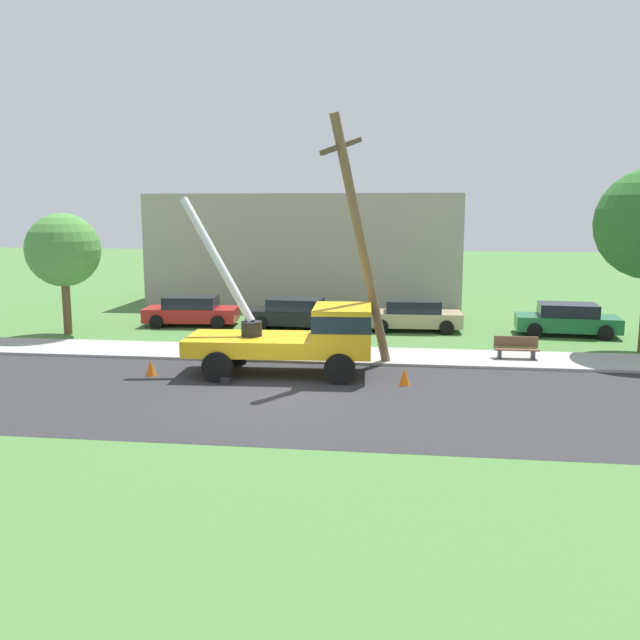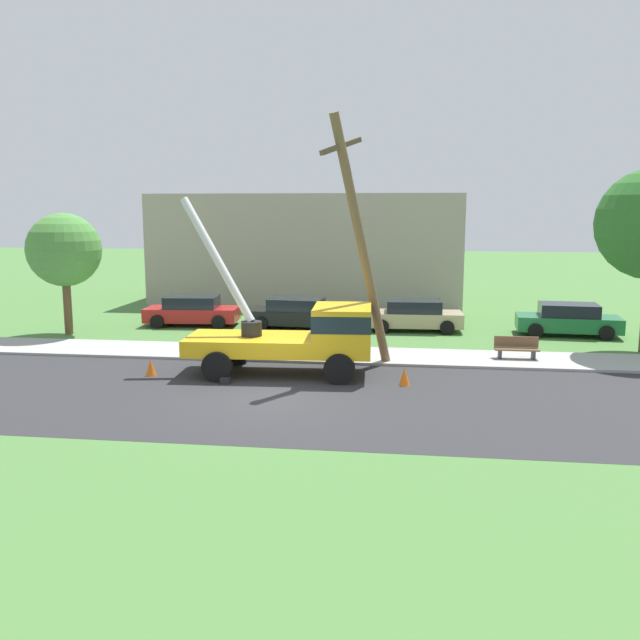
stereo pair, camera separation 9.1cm
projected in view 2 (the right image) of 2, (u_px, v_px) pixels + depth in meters
name	position (u px, v px, depth m)	size (l,w,h in m)	color
ground_plane	(323.00, 327.00, 31.91)	(120.00, 120.00, 0.00)	#477538
road_asphalt	(272.00, 396.00, 20.17)	(80.00, 8.72, 0.01)	#2B2B2D
sidewalk_strip	(302.00, 354.00, 25.82)	(80.00, 2.84, 0.10)	#9E9E99
utility_truck	(304.00, 333.00, 22.63)	(6.89, 3.21, 5.98)	gold
leaning_utility_pole	(361.00, 242.00, 22.88)	(2.39, 2.72, 8.69)	brown
traffic_cone_ahead	(404.00, 377.00, 21.39)	(0.36, 0.36, 0.56)	orange
traffic_cone_behind	(151.00, 367.00, 22.65)	(0.36, 0.36, 0.56)	orange
parked_sedan_red	(192.00, 311.00, 32.32)	(4.53, 2.25, 1.42)	#B21E1E
parked_sedan_black	(296.00, 313.00, 31.52)	(4.55, 2.28, 1.42)	black
parked_sedan_tan	(414.00, 315.00, 30.94)	(4.46, 2.12, 1.42)	tan
parked_sedan_green	(568.00, 320.00, 29.74)	(4.52, 2.23, 1.42)	#1E6638
park_bench	(516.00, 349.00, 24.77)	(1.60, 0.45, 0.90)	brown
roadside_tree_near	(64.00, 250.00, 29.56)	(3.22, 3.22, 5.39)	brown
lowrise_building_backdrop	(307.00, 249.00, 40.17)	(18.00, 6.00, 6.40)	#A5998C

